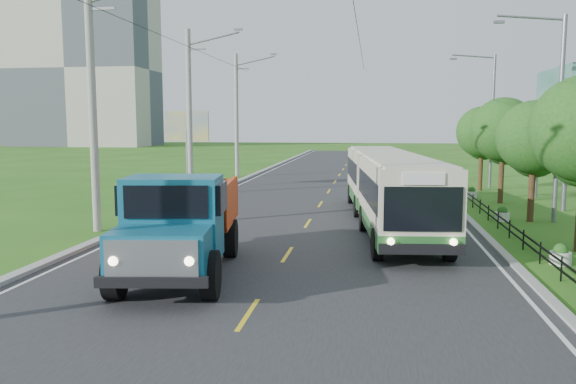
% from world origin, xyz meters
% --- Properties ---
extents(ground, '(240.00, 240.00, 0.00)m').
position_xyz_m(ground, '(0.00, 0.00, 0.00)').
color(ground, '#295A15').
rests_on(ground, ground).
extents(road, '(14.00, 120.00, 0.02)m').
position_xyz_m(road, '(0.00, 20.00, 0.01)').
color(road, '#28282B').
rests_on(road, ground).
extents(curb_left, '(0.40, 120.00, 0.15)m').
position_xyz_m(curb_left, '(-7.20, 20.00, 0.07)').
color(curb_left, '#9E9E99').
rests_on(curb_left, ground).
extents(curb_right, '(0.30, 120.00, 0.10)m').
position_xyz_m(curb_right, '(7.15, 20.00, 0.05)').
color(curb_right, '#9E9E99').
rests_on(curb_right, ground).
extents(edge_line_left, '(0.12, 120.00, 0.00)m').
position_xyz_m(edge_line_left, '(-6.65, 20.00, 0.02)').
color(edge_line_left, silver).
rests_on(edge_line_left, road).
extents(edge_line_right, '(0.12, 120.00, 0.00)m').
position_xyz_m(edge_line_right, '(6.65, 20.00, 0.02)').
color(edge_line_right, silver).
rests_on(edge_line_right, road).
extents(centre_dash, '(0.12, 2.20, 0.00)m').
position_xyz_m(centre_dash, '(0.00, 0.00, 0.02)').
color(centre_dash, yellow).
rests_on(centre_dash, road).
extents(railing_right, '(0.04, 40.00, 0.60)m').
position_xyz_m(railing_right, '(8.00, 14.00, 0.30)').
color(railing_right, black).
rests_on(railing_right, ground).
extents(pole_near, '(3.51, 0.32, 10.00)m').
position_xyz_m(pole_near, '(-8.26, 9.00, 5.09)').
color(pole_near, gray).
rests_on(pole_near, ground).
extents(pole_mid, '(3.51, 0.32, 10.00)m').
position_xyz_m(pole_mid, '(-8.26, 21.00, 5.09)').
color(pole_mid, gray).
rests_on(pole_mid, ground).
extents(pole_far, '(3.51, 0.32, 10.00)m').
position_xyz_m(pole_far, '(-8.26, 33.00, 5.09)').
color(pole_far, gray).
rests_on(pole_far, ground).
extents(tree_fourth, '(3.24, 3.31, 5.40)m').
position_xyz_m(tree_fourth, '(9.86, 14.14, 3.59)').
color(tree_fourth, '#382314').
rests_on(tree_fourth, ground).
extents(tree_fifth, '(3.48, 3.52, 5.80)m').
position_xyz_m(tree_fifth, '(9.86, 20.14, 3.85)').
color(tree_fifth, '#382314').
rests_on(tree_fifth, ground).
extents(tree_back, '(3.30, 3.36, 5.50)m').
position_xyz_m(tree_back, '(9.86, 26.14, 3.65)').
color(tree_back, '#382314').
rests_on(tree_back, ground).
extents(streetlight_mid, '(3.02, 0.20, 9.07)m').
position_xyz_m(streetlight_mid, '(10.64, 14.00, 4.90)').
color(streetlight_mid, slate).
rests_on(streetlight_mid, ground).
extents(streetlight_far, '(3.02, 0.20, 9.07)m').
position_xyz_m(streetlight_far, '(10.64, 28.00, 4.90)').
color(streetlight_far, slate).
rests_on(streetlight_far, ground).
extents(planter_near, '(0.64, 0.64, 0.67)m').
position_xyz_m(planter_near, '(8.60, 6.00, 0.29)').
color(planter_near, silver).
rests_on(planter_near, ground).
extents(planter_mid, '(0.64, 0.64, 0.67)m').
position_xyz_m(planter_mid, '(8.60, 14.00, 0.29)').
color(planter_mid, silver).
rests_on(planter_mid, ground).
extents(planter_far, '(0.64, 0.64, 0.67)m').
position_xyz_m(planter_far, '(8.60, 22.00, 0.29)').
color(planter_far, silver).
rests_on(planter_far, ground).
extents(billboard_left, '(3.00, 0.20, 5.20)m').
position_xyz_m(billboard_left, '(-9.50, 24.00, 3.87)').
color(billboard_left, slate).
rests_on(billboard_left, ground).
extents(billboard_right, '(0.24, 6.00, 7.30)m').
position_xyz_m(billboard_right, '(12.30, 20.00, 5.34)').
color(billboard_right, slate).
rests_on(billboard_right, ground).
extents(apartment_near, '(28.00, 14.00, 30.00)m').
position_xyz_m(apartment_near, '(-55.00, 95.00, 15.00)').
color(apartment_near, '#B7B2A3').
rests_on(apartment_near, ground).
extents(apartment_far, '(24.00, 14.00, 26.00)m').
position_xyz_m(apartment_far, '(-80.00, 120.00, 13.00)').
color(apartment_far, '#B7B2A3').
rests_on(apartment_far, ground).
extents(bus, '(4.09, 15.86, 3.03)m').
position_xyz_m(bus, '(3.44, 12.16, 1.82)').
color(bus, '#286429').
rests_on(bus, ground).
extents(dump_truck, '(3.60, 7.30, 2.94)m').
position_xyz_m(dump_truck, '(-2.69, 3.21, 1.67)').
color(dump_truck, '#156281').
rests_on(dump_truck, ground).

